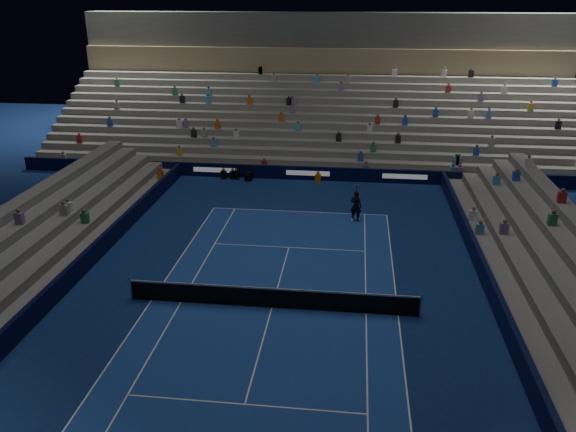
% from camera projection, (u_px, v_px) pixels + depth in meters
% --- Properties ---
extents(ground, '(90.00, 90.00, 0.00)m').
position_uv_depth(ground, '(272.00, 308.00, 25.28)').
color(ground, navy).
rests_on(ground, ground).
extents(court_surface, '(10.97, 23.77, 0.01)m').
position_uv_depth(court_surface, '(272.00, 308.00, 25.28)').
color(court_surface, navy).
rests_on(court_surface, ground).
extents(sponsor_barrier_far, '(44.00, 0.25, 1.00)m').
position_uv_depth(sponsor_barrier_far, '(308.00, 173.00, 42.20)').
color(sponsor_barrier_far, black).
rests_on(sponsor_barrier_far, ground).
extents(sponsor_barrier_east, '(0.25, 37.00, 1.00)m').
position_uv_depth(sponsor_barrier_east, '(501.00, 311.00, 24.04)').
color(sponsor_barrier_east, black).
rests_on(sponsor_barrier_east, ground).
extents(sponsor_barrier_west, '(0.25, 37.00, 1.00)m').
position_uv_depth(sponsor_barrier_west, '(61.00, 285.00, 26.16)').
color(sponsor_barrier_west, black).
rests_on(sponsor_barrier_west, ground).
extents(grandstand_main, '(44.00, 15.20, 11.20)m').
position_uv_depth(grandstand_main, '(318.00, 110.00, 49.83)').
color(grandstand_main, slate).
rests_on(grandstand_main, ground).
extents(tennis_net, '(12.90, 0.10, 1.10)m').
position_uv_depth(tennis_net, '(272.00, 298.00, 25.10)').
color(tennis_net, '#B2B2B7').
rests_on(tennis_net, ground).
extents(tennis_player, '(0.79, 0.63, 1.90)m').
position_uv_depth(tennis_player, '(356.00, 206.00, 34.50)').
color(tennis_player, black).
rests_on(tennis_player, ground).
extents(broadcast_camera, '(0.55, 0.96, 0.62)m').
position_uv_depth(broadcast_camera, '(249.00, 176.00, 42.10)').
color(broadcast_camera, black).
rests_on(broadcast_camera, ground).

